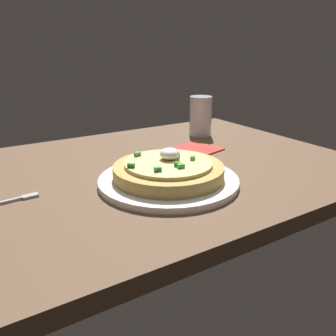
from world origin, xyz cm
name	(u,v)px	position (x,y,z in cm)	size (l,w,h in cm)	color
dining_table	(143,174)	(0.00, 0.00, 1.55)	(97.75, 67.88, 3.11)	brown
plate	(168,181)	(-0.12, -10.91, 3.76)	(27.76, 27.76, 1.30)	white
pizza	(168,170)	(-0.09, -10.88, 6.02)	(21.81, 21.81, 5.54)	tan
cup_near	(200,118)	(28.75, 16.78, 8.24)	(6.58, 6.58, 11.65)	silver
fork	(14,200)	(-27.67, -3.36, 3.36)	(10.61, 1.69, 0.50)	#B7B7BC
napkin	(196,149)	(18.40, 4.93, 3.31)	(10.81, 10.81, 0.40)	red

